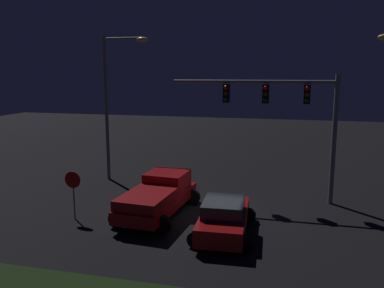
# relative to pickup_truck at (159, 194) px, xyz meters

# --- Properties ---
(ground_plane) EXTENTS (80.00, 80.00, 0.00)m
(ground_plane) POSITION_rel_pickup_truck_xyz_m (2.48, 0.71, -1.00)
(ground_plane) COLOR black
(pickup_truck) EXTENTS (3.16, 5.54, 1.80)m
(pickup_truck) POSITION_rel_pickup_truck_xyz_m (0.00, 0.00, 0.00)
(pickup_truck) COLOR maroon
(pickup_truck) RESTS_ON ground_plane
(car_sedan) EXTENTS (2.63, 4.48, 1.51)m
(car_sedan) POSITION_rel_pickup_truck_xyz_m (3.31, -1.60, -0.26)
(car_sedan) COLOR maroon
(car_sedan) RESTS_ON ground_plane
(traffic_signal_gantry) EXTENTS (8.32, 0.56, 6.50)m
(traffic_signal_gantry) POSITION_rel_pickup_truck_xyz_m (5.47, 3.56, 3.90)
(traffic_signal_gantry) COLOR slate
(traffic_signal_gantry) RESTS_ON ground_plane
(street_lamp_left) EXTENTS (2.86, 0.44, 8.67)m
(street_lamp_left) POSITION_rel_pickup_truck_xyz_m (-4.51, 5.21, 4.44)
(street_lamp_left) COLOR slate
(street_lamp_left) RESTS_ON ground_plane
(stop_sign) EXTENTS (0.76, 0.08, 2.23)m
(stop_sign) POSITION_rel_pickup_truck_xyz_m (-3.52, -1.54, 0.56)
(stop_sign) COLOR slate
(stop_sign) RESTS_ON ground_plane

